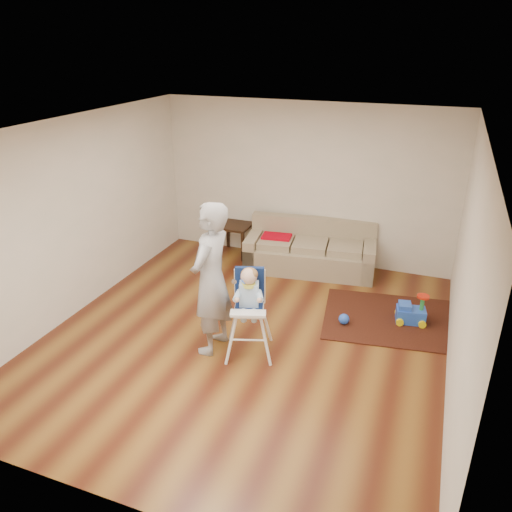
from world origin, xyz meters
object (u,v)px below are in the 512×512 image
(high_chair, at_px, (249,313))
(ride_on_toy, at_px, (412,308))
(sofa, at_px, (310,247))
(side_table, at_px, (235,239))
(toy_ball, at_px, (344,319))
(adult, at_px, (211,279))

(high_chair, bearing_deg, ride_on_toy, 19.87)
(sofa, xyz_separation_m, side_table, (-1.44, 0.19, -0.13))
(ride_on_toy, xyz_separation_m, toy_ball, (-0.84, -0.38, -0.14))
(sofa, distance_m, adult, 2.77)
(sofa, height_order, toy_ball, sofa)
(sofa, bearing_deg, ride_on_toy, -40.94)
(high_chair, bearing_deg, side_table, 97.77)
(side_table, bearing_deg, ride_on_toy, -22.91)
(toy_ball, distance_m, adult, 2.02)
(toy_ball, xyz_separation_m, adult, (-1.44, -1.12, 0.88))
(ride_on_toy, distance_m, high_chair, 2.34)
(toy_ball, relative_size, high_chair, 0.13)
(sofa, relative_size, high_chair, 1.90)
(ride_on_toy, distance_m, toy_ball, 0.94)
(side_table, xyz_separation_m, high_chair, (1.37, -2.78, 0.28))
(toy_ball, distance_m, high_chair, 1.51)
(side_table, height_order, ride_on_toy, side_table)
(side_table, bearing_deg, sofa, -7.43)
(ride_on_toy, bearing_deg, adult, -156.61)
(sofa, distance_m, toy_ball, 1.82)
(ride_on_toy, relative_size, adult, 0.22)
(adult, bearing_deg, high_chair, 101.26)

